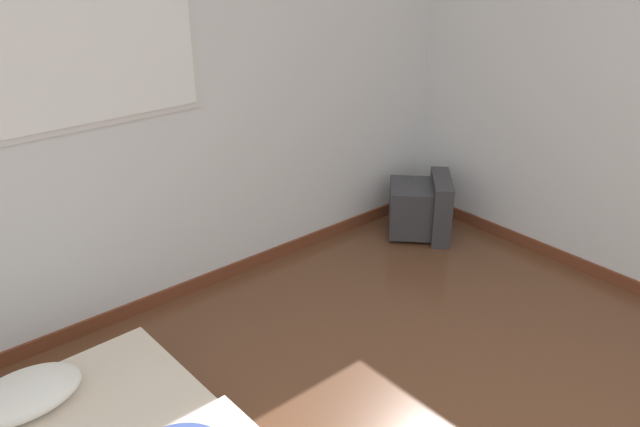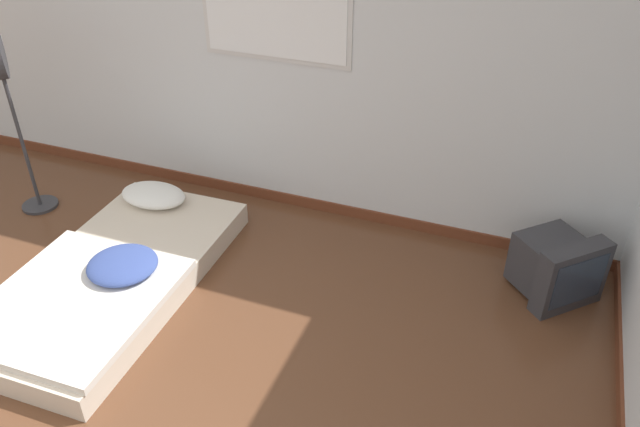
{
  "view_description": "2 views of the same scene",
  "coord_description": "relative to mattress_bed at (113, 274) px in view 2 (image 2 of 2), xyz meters",
  "views": [
    {
      "loc": [
        -1.3,
        -0.23,
        2.19
      ],
      "look_at": [
        0.64,
        2.06,
        0.77
      ],
      "focal_mm": 35.0,
      "sensor_mm": 36.0,
      "label": 1
    },
    {
      "loc": [
        1.76,
        -1.03,
        2.74
      ],
      "look_at": [
        0.62,
        1.93,
        0.66
      ],
      "focal_mm": 35.0,
      "sensor_mm": 36.0,
      "label": 2
    }
  ],
  "objects": [
    {
      "name": "mattress_bed",
      "position": [
        0.0,
        0.0,
        0.0
      ],
      "size": [
        1.07,
        2.05,
        0.31
      ],
      "color": "beige",
      "rests_on": "ground_plane"
    },
    {
      "name": "crt_tv",
      "position": [
        2.76,
        1.0,
        0.1
      ],
      "size": [
        0.63,
        0.63,
        0.46
      ],
      "color": "#333338",
      "rests_on": "ground_plane"
    },
    {
      "name": "standing_fan",
      "position": [
        -1.21,
        0.64,
        0.99
      ],
      "size": [
        0.34,
        0.34,
        1.49
      ],
      "color": "#333338",
      "rests_on": "ground_plane"
    },
    {
      "name": "wall_back",
      "position": [
        0.71,
        1.44,
        1.18
      ],
      "size": [
        7.34,
        0.08,
        2.6
      ],
      "color": "silver",
      "rests_on": "ground_plane"
    }
  ]
}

